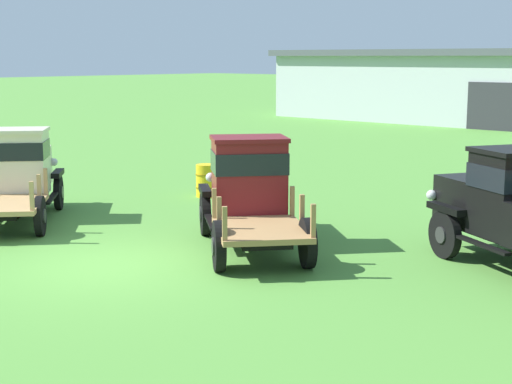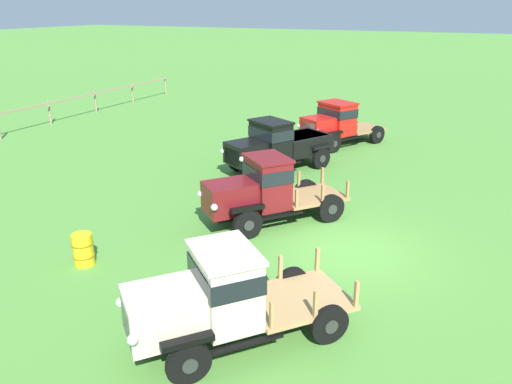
% 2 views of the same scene
% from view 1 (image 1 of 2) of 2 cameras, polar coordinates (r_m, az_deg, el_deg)
% --- Properties ---
extents(ground_plane, '(240.00, 240.00, 0.00)m').
position_cam_1_polar(ground_plane, '(14.17, -10.44, -5.27)').
color(ground_plane, '#518E38').
extents(farm_shed, '(23.21, 8.18, 4.07)m').
position_cam_1_polar(farm_shed, '(45.94, 15.37, 7.46)').
color(farm_shed, '#B2B7BC').
rests_on(farm_shed, ground).
extents(vintage_truck_second_in_line, '(4.46, 4.14, 2.06)m').
position_cam_1_polar(vintage_truck_second_in_line, '(18.75, -17.08, 1.51)').
color(vintage_truck_second_in_line, black).
rests_on(vintage_truck_second_in_line, ground).
extents(vintage_truck_midrow_center, '(4.42, 3.97, 2.13)m').
position_cam_1_polar(vintage_truck_midrow_center, '(15.39, -0.61, 0.30)').
color(vintage_truck_midrow_center, black).
rests_on(vintage_truck_midrow_center, ground).
extents(oil_drum_beside_row, '(0.56, 0.56, 0.86)m').
position_cam_1_polar(oil_drum_beside_row, '(20.67, -3.65, 0.83)').
color(oil_drum_beside_row, gold).
rests_on(oil_drum_beside_row, ground).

